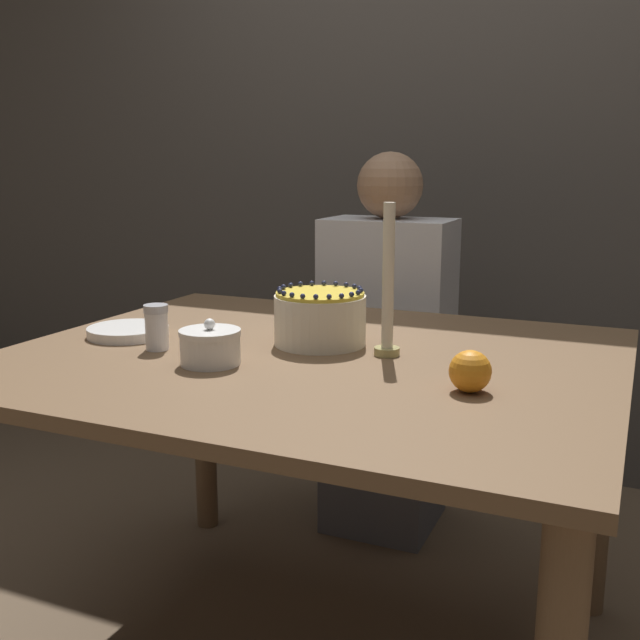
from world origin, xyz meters
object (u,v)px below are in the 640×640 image
(sugar_bowl, at_px, (210,347))
(sugar_shaker, at_px, (157,327))
(candle, at_px, (388,293))
(cake, at_px, (320,318))
(person_man_blue_shirt, at_px, (386,369))

(sugar_bowl, xyz_separation_m, sugar_shaker, (-0.18, 0.06, 0.01))
(sugar_bowl, distance_m, candle, 0.40)
(cake, xyz_separation_m, person_man_blue_shirt, (-0.06, 0.67, -0.30))
(sugar_bowl, distance_m, person_man_blue_shirt, 0.97)
(sugar_bowl, xyz_separation_m, candle, (0.32, 0.22, 0.10))
(candle, distance_m, person_man_blue_shirt, 0.83)
(sugar_shaker, bearing_deg, person_man_blue_shirt, 73.22)
(candle, bearing_deg, sugar_shaker, -161.90)
(sugar_shaker, bearing_deg, sugar_bowl, -17.99)
(sugar_shaker, bearing_deg, candle, 18.10)
(candle, height_order, person_man_blue_shirt, person_man_blue_shirt)
(cake, height_order, candle, candle)
(sugar_shaker, distance_m, person_man_blue_shirt, 0.95)
(sugar_shaker, distance_m, candle, 0.53)
(cake, relative_size, candle, 0.64)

